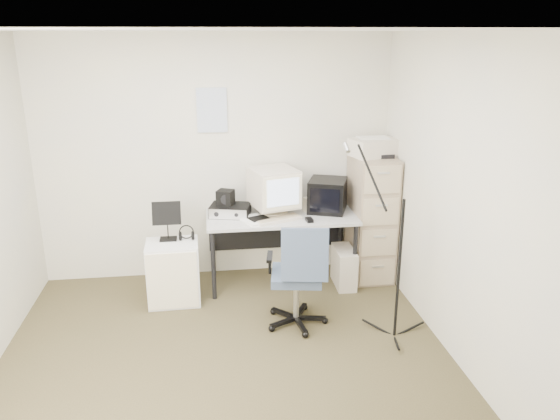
{
  "coord_description": "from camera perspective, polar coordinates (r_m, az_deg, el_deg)",
  "views": [
    {
      "loc": [
        -0.09,
        -3.72,
        2.48
      ],
      "look_at": [
        0.55,
        0.95,
        0.95
      ],
      "focal_mm": 35.0,
      "sensor_mm": 36.0,
      "label": 1
    }
  ],
  "objects": [
    {
      "name": "wall_front",
      "position": [
        2.28,
        -4.46,
        -14.73
      ],
      "size": [
        3.6,
        0.02,
        2.5
      ],
      "primitive_type": "cube",
      "color": "beige",
      "rests_on": "ground"
    },
    {
      "name": "mic_stand",
      "position": [
        4.58,
        12.49,
        -3.97
      ],
      "size": [
        0.03,
        0.03,
        1.6
      ],
      "primitive_type": "cylinder",
      "rotation": [
        0.0,
        0.0,
        1.65
      ],
      "color": "black",
      "rests_on": "floor"
    },
    {
      "name": "desk_speaker",
      "position": [
        5.61,
        2.91,
        0.58
      ],
      "size": [
        0.1,
        0.1,
        0.15
      ],
      "primitive_type": "cube",
      "rotation": [
        0.0,
        0.0,
        0.38
      ],
      "color": "beige",
      "rests_on": "desk"
    },
    {
      "name": "printer",
      "position": [
        5.59,
        9.79,
        6.46
      ],
      "size": [
        0.52,
        0.42,
        0.17
      ],
      "primitive_type": "cube",
      "rotation": [
        0.0,
        0.0,
        0.29
      ],
      "color": "beige",
      "rests_on": "filing_cabinet"
    },
    {
      "name": "crt_tv",
      "position": [
        5.62,
        4.98,
        1.55
      ],
      "size": [
        0.47,
        0.49,
        0.33
      ],
      "primitive_type": "cube",
      "rotation": [
        0.0,
        0.0,
        -0.36
      ],
      "color": "black",
      "rests_on": "desk"
    },
    {
      "name": "music_stand",
      "position": [
        5.26,
        -11.71,
        -1.06
      ],
      "size": [
        0.28,
        0.16,
        0.39
      ],
      "primitive_type": "cube",
      "rotation": [
        0.0,
        0.0,
        0.07
      ],
      "color": "black",
      "rests_on": "side_cart"
    },
    {
      "name": "floor",
      "position": [
        4.47,
        -5.55,
        -15.86
      ],
      "size": [
        3.6,
        3.6,
        0.01
      ],
      "primitive_type": "cube",
      "color": "#39311D",
      "rests_on": "ground"
    },
    {
      "name": "side_cart",
      "position": [
        5.35,
        -11.07,
        -6.41
      ],
      "size": [
        0.5,
        0.4,
        0.6
      ],
      "primitive_type": "cube",
      "rotation": [
        0.0,
        0.0,
        0.03
      ],
      "color": "silver",
      "rests_on": "floor"
    },
    {
      "name": "mouse",
      "position": [
        5.33,
        3.08,
        -1.04
      ],
      "size": [
        0.07,
        0.11,
        0.03
      ],
      "primitive_type": "cube",
      "rotation": [
        0.0,
        0.0,
        0.08
      ],
      "color": "black",
      "rests_on": "desk"
    },
    {
      "name": "headphones",
      "position": [
        5.27,
        -9.74,
        -2.57
      ],
      "size": [
        0.2,
        0.2,
        0.03
      ],
      "primitive_type": "torus",
      "rotation": [
        0.0,
        0.0,
        -0.39
      ],
      "color": "black",
      "rests_on": "side_cart"
    },
    {
      "name": "desk",
      "position": [
        5.63,
        0.12,
        -4.07
      ],
      "size": [
        1.5,
        0.7,
        0.73
      ],
      "primitive_type": "cube",
      "color": "silver",
      "rests_on": "floor"
    },
    {
      "name": "papers",
      "position": [
        5.34,
        -2.65,
        -1.05
      ],
      "size": [
        0.34,
        0.38,
        0.02
      ],
      "primitive_type": "cube",
      "rotation": [
        0.0,
        0.0,
        0.44
      ],
      "color": "white",
      "rests_on": "desk"
    },
    {
      "name": "wall_back",
      "position": [
        5.65,
        -6.74,
        5.3
      ],
      "size": [
        3.6,
        0.02,
        2.5
      ],
      "primitive_type": "cube",
      "color": "beige",
      "rests_on": "ground"
    },
    {
      "name": "crt_monitor",
      "position": [
        5.48,
        -0.67,
        1.93
      ],
      "size": [
        0.53,
        0.54,
        0.47
      ],
      "primitive_type": "cube",
      "rotation": [
        0.0,
        0.0,
        0.27
      ],
      "color": "beige",
      "rests_on": "desk"
    },
    {
      "name": "wall_right",
      "position": [
        4.35,
        18.33,
        0.62
      ],
      "size": [
        0.02,
        3.6,
        2.5
      ],
      "primitive_type": "cube",
      "color": "beige",
      "rests_on": "ground"
    },
    {
      "name": "pc_tower",
      "position": [
        5.66,
        6.7,
        -5.93
      ],
      "size": [
        0.19,
        0.42,
        0.39
      ],
      "primitive_type": "cube",
      "rotation": [
        0.0,
        0.0,
        -0.02
      ],
      "color": "beige",
      "rests_on": "floor"
    },
    {
      "name": "wall_calendar",
      "position": [
        5.55,
        -7.13,
        10.3
      ],
      "size": [
        0.3,
        0.02,
        0.44
      ],
      "primitive_type": "cube",
      "color": "white",
      "rests_on": "wall_back"
    },
    {
      "name": "ceiling",
      "position": [
        3.72,
        -6.76,
        18.18
      ],
      "size": [
        3.6,
        3.6,
        0.01
      ],
      "primitive_type": "cube",
      "color": "white",
      "rests_on": "ground"
    },
    {
      "name": "radio_receiver",
      "position": [
        5.5,
        -5.23,
        -0.02
      ],
      "size": [
        0.44,
        0.36,
        0.11
      ],
      "primitive_type": "cube",
      "rotation": [
        0.0,
        0.0,
        -0.24
      ],
      "color": "black",
      "rests_on": "desk"
    },
    {
      "name": "keyboard",
      "position": [
        5.34,
        -0.2,
        -1.0
      ],
      "size": [
        0.5,
        0.33,
        0.03
      ],
      "primitive_type": "cube",
      "rotation": [
        0.0,
        0.0,
        0.39
      ],
      "color": "beige",
      "rests_on": "desk"
    },
    {
      "name": "office_chair",
      "position": [
        4.78,
        1.72,
        -6.68
      ],
      "size": [
        0.64,
        0.64,
        0.97
      ],
      "primitive_type": "cube",
      "rotation": [
        0.0,
        0.0,
        -0.17
      ],
      "color": "#3F536C",
      "rests_on": "floor"
    },
    {
      "name": "radio_speaker",
      "position": [
        5.47,
        -5.72,
        1.3
      ],
      "size": [
        0.2,
        0.19,
        0.15
      ],
      "primitive_type": "cube",
      "rotation": [
        0.0,
        0.0,
        -0.42
      ],
      "color": "black",
      "rests_on": "radio_receiver"
    },
    {
      "name": "filing_cabinet",
      "position": [
        5.76,
        9.48,
        -0.79
      ],
      "size": [
        0.4,
        0.6,
        1.3
      ],
      "primitive_type": "cube",
      "color": "tan",
      "rests_on": "floor"
    }
  ]
}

